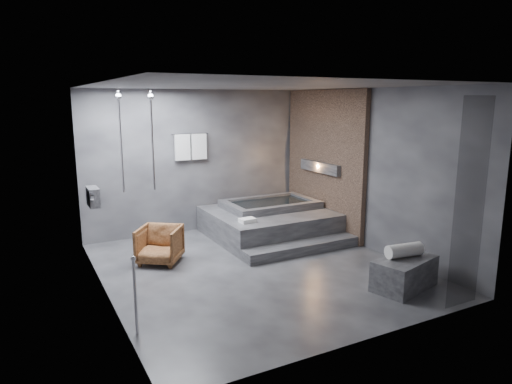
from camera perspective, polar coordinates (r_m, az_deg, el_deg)
room at (r=7.25m, az=1.84°, el=4.57°), size 5.00×5.04×2.82m
tub_deck at (r=8.88m, az=1.58°, el=-3.89°), size 2.20×2.00×0.50m
tub_step at (r=7.97m, az=5.79°, el=-6.96°), size 2.20×0.36×0.18m
concrete_bench at (r=6.81m, az=18.05°, el=-9.61°), size 1.06×0.76×0.43m
driftwood_chair at (r=7.57m, az=-11.95°, el=-6.46°), size 0.91×0.91×0.60m
rolled_towel at (r=6.76m, az=18.04°, el=-6.95°), size 0.56×0.26×0.19m
deck_towel at (r=7.97m, az=-1.08°, el=-3.56°), size 0.28×0.21×0.07m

